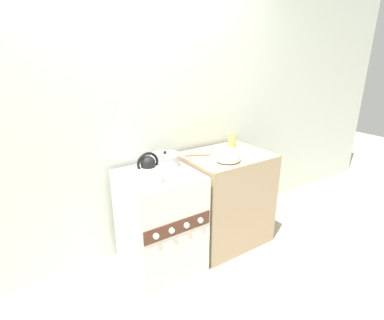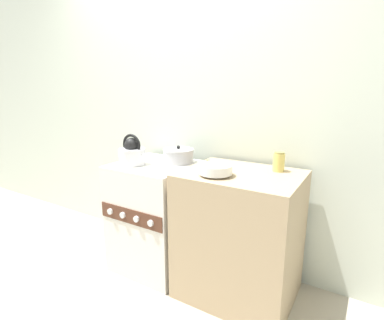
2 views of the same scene
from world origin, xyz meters
TOP-DOWN VIEW (x-y plane):
  - ground_plane at (0.00, 0.00)m, footprint 12.00×12.00m
  - wall_back at (0.00, 0.67)m, footprint 7.00×0.06m
  - stove at (-0.00, 0.29)m, footprint 0.58×0.60m
  - counter at (0.70, 0.30)m, footprint 0.75×0.60m
  - kettle at (-0.13, 0.19)m, footprint 0.24×0.20m
  - cooking_pot at (0.13, 0.42)m, footprint 0.24×0.24m
  - enamel_bowl at (0.58, 0.16)m, footprint 0.21×0.21m
  - storage_jar at (0.89, 0.46)m, footprint 0.07×0.07m
  - wooden_spoon at (0.44, 0.42)m, footprint 0.22×0.13m

SIDE VIEW (x-z plane):
  - ground_plane at x=0.00m, z-range 0.00..0.00m
  - stove at x=0.00m, z-range 0.00..0.85m
  - counter at x=0.70m, z-range 0.00..0.87m
  - wooden_spoon at x=0.44m, z-range 0.87..0.89m
  - cooking_pot at x=0.13m, z-range 0.83..0.97m
  - enamel_bowl at x=0.58m, z-range 0.88..0.95m
  - kettle at x=-0.13m, z-range 0.81..1.05m
  - storage_jar at x=0.89m, z-range 0.87..1.00m
  - wall_back at x=0.00m, z-range 0.00..2.50m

